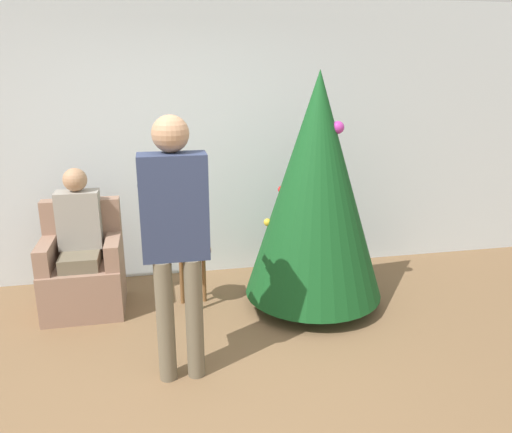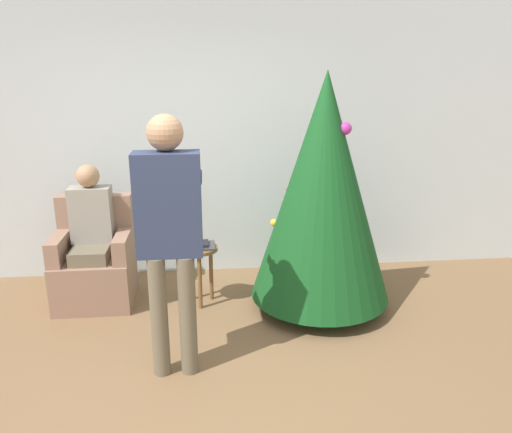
# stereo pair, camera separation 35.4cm
# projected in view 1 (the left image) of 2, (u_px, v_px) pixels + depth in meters

# --- Properties ---
(ground_plane) EXTENTS (14.00, 14.00, 0.00)m
(ground_plane) POSITION_uv_depth(u_px,v_px,m) (206.00, 408.00, 3.17)
(ground_plane) COLOR brown
(wall_back) EXTENTS (8.00, 0.06, 2.70)m
(wall_back) POSITION_uv_depth(u_px,v_px,m) (178.00, 144.00, 4.86)
(wall_back) COLOR silver
(wall_back) RESTS_ON ground_plane
(christmas_tree) EXTENTS (1.21, 1.21, 2.06)m
(christmas_tree) POSITION_uv_depth(u_px,v_px,m) (316.00, 187.00, 4.25)
(christmas_tree) COLOR brown
(christmas_tree) RESTS_ON ground_plane
(armchair) EXTENTS (0.67, 0.61, 0.95)m
(armchair) POSITION_uv_depth(u_px,v_px,m) (84.00, 271.00, 4.38)
(armchair) COLOR #93705B
(armchair) RESTS_ON ground_plane
(person_seated) EXTENTS (0.36, 0.46, 1.26)m
(person_seated) POSITION_uv_depth(u_px,v_px,m) (79.00, 235.00, 4.26)
(person_seated) COLOR #6B604C
(person_seated) RESTS_ON ground_plane
(person_standing) EXTENTS (0.45, 0.57, 1.80)m
(person_standing) POSITION_uv_depth(u_px,v_px,m) (175.00, 226.00, 3.23)
(person_standing) COLOR #6B604C
(person_standing) RESTS_ON ground_plane
(side_stool) EXTENTS (0.33, 0.33, 0.54)m
(side_stool) POSITION_uv_depth(u_px,v_px,m) (193.00, 261.00, 4.40)
(side_stool) COLOR brown
(side_stool) RESTS_ON ground_plane
(laptop) EXTENTS (0.28, 0.23, 0.02)m
(laptop) POSITION_uv_depth(u_px,v_px,m) (192.00, 248.00, 4.37)
(laptop) COLOR #38383D
(laptop) RESTS_ON side_stool
(book) EXTENTS (0.17, 0.16, 0.02)m
(book) POSITION_uv_depth(u_px,v_px,m) (192.00, 246.00, 4.36)
(book) COLOR black
(book) RESTS_ON laptop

